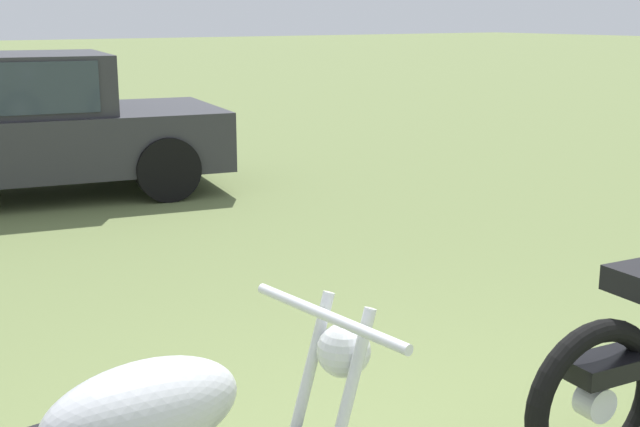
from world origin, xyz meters
The scene contains 0 objects.
Camera 1 is at (-1.85, -1.84, 1.81)m, focal length 47.01 mm.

